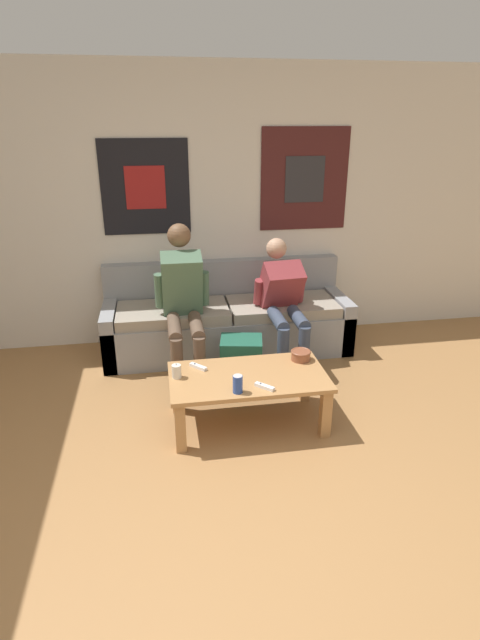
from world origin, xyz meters
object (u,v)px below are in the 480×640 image
coffee_table (248,383)px  pillar_candle (177,371)px  person_seated_adult (183,298)px  ceramic_bowl (301,355)px  game_controller_near_right (198,367)px  couch (227,321)px  person_seated_teen (283,299)px  drink_can_blue (238,384)px  backpack (241,363)px  game_controller_near_left (265,387)px

coffee_table → pillar_candle: (-0.50, 0.05, 0.12)m
person_seated_adult → ceramic_bowl: bearing=-42.8°
pillar_candle → game_controller_near_right: pillar_candle is taller
couch → game_controller_near_right: size_ratio=17.73×
person_seated_adult → coffee_table: bearing=-67.3°
person_seated_adult → game_controller_near_right: person_seated_adult is taller
coffee_table → person_seated_teen: person_seated_teen is taller
pillar_candle → drink_can_blue: (0.39, -0.27, 0.01)m
ceramic_bowl → game_controller_near_right: (-0.77, -0.01, -0.03)m
drink_can_blue → game_controller_near_right: drink_can_blue is taller
person_seated_teen → backpack: 0.70m
game_controller_near_right → backpack: bearing=47.7°
game_controller_near_left → pillar_candle: bearing=156.7°
backpack → drink_can_blue: (-0.16, -0.81, 0.27)m
drink_can_blue → game_controller_near_left: bearing=6.8°
person_seated_teen → backpack: person_seated_teen is taller
person_seated_teen → ceramic_bowl: person_seated_teen is taller
coffee_table → person_seated_teen: 1.11m
person_seated_teen → game_controller_near_left: bearing=-109.7°
person_seated_teen → drink_can_blue: 1.34m
couch → ceramic_bowl: bearing=-70.7°
pillar_candle → game_controller_near_right: (0.16, 0.12, -0.04)m
person_seated_teen → game_controller_near_left: person_seated_teen is taller
person_seated_adult → drink_can_blue: bearing=-76.5°
couch → person_seated_adult: 0.69m
pillar_candle → game_controller_near_left: pillar_candle is taller
drink_can_blue → pillar_candle: bearing=145.1°
couch → ceramic_bowl: 1.20m
backpack → coffee_table: bearing=-95.1°
person_seated_teen → pillar_candle: 1.36m
backpack → game_controller_near_right: game_controller_near_right is taller
couch → game_controller_near_left: bearing=-88.5°
couch → backpack: size_ratio=5.71×
coffee_table → pillar_candle: pillar_candle is taller
person_seated_adult → game_controller_near_left: (0.46, -1.13, -0.27)m
ceramic_bowl → backpack: bearing=131.9°
couch → coffee_table: size_ratio=2.06×
ceramic_bowl → pillar_candle: pillar_candle is taller
couch → ceramic_bowl: size_ratio=15.15×
ceramic_bowl → game_controller_near_right: bearing=-179.4°
couch → game_controller_near_left: (0.04, -1.50, 0.13)m
coffee_table → person_seated_adult: size_ratio=0.88×
person_seated_teen → ceramic_bowl: (-0.06, -0.79, -0.16)m
game_controller_near_left → ceramic_bowl: bearing=46.1°
person_seated_adult → drink_can_blue: 1.20m
drink_can_blue → coffee_table: bearing=63.5°
person_seated_teen → drink_can_blue: (-0.60, -1.19, -0.14)m
person_seated_adult → pillar_candle: bearing=-97.1°
coffee_table → game_controller_near_left: 0.23m
game_controller_near_left → person_seated_adult: bearing=112.3°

